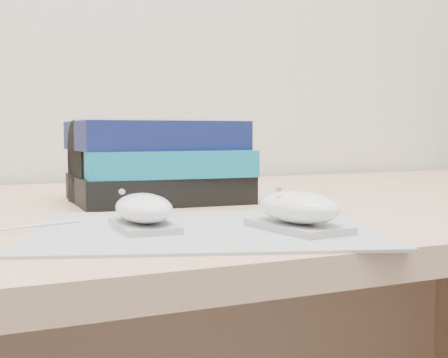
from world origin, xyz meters
name	(u,v)px	position (x,y,z in m)	size (l,w,h in m)	color
desk	(204,346)	(0.00, 1.64, 0.50)	(1.60, 0.80, 0.73)	tan
mousepad	(205,229)	(-0.12, 1.34, 0.73)	(0.34, 0.26, 0.00)	gray
mouse_rear	(144,211)	(-0.18, 1.36, 0.75)	(0.06, 0.10, 0.04)	#A8A8AB
mouse_front	(298,210)	(-0.05, 1.29, 0.75)	(0.07, 0.11, 0.04)	#A3A4A6
book_stack	(158,162)	(-0.08, 1.61, 0.79)	(0.25, 0.20, 0.12)	black
pouch	(119,163)	(-0.14, 1.62, 0.79)	(0.13, 0.09, 0.11)	black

